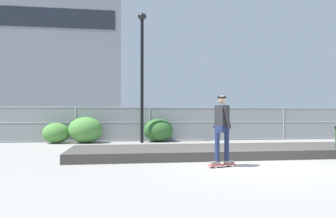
# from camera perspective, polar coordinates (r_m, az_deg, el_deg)

# --- Properties ---
(ground_plane) EXTENTS (120.00, 120.00, 0.00)m
(ground_plane) POSITION_cam_1_polar(r_m,az_deg,el_deg) (9.36, 14.39, -9.54)
(ground_plane) COLOR gray
(gravel_berm) EXTENTS (10.41, 3.05, 0.29)m
(gravel_berm) POSITION_cam_1_polar(r_m,az_deg,el_deg) (11.66, 9.56, -7.19)
(gravel_berm) COLOR #3D3A38
(gravel_berm) RESTS_ON ground_plane
(skateboard) EXTENTS (0.82, 0.43, 0.07)m
(skateboard) POSITION_cam_1_polar(r_m,az_deg,el_deg) (9.03, 9.31, -9.51)
(skateboard) COLOR #B22D2D
(skateboard) RESTS_ON ground_plane
(skater) EXTENTS (0.72, 0.62, 1.84)m
(skater) POSITION_cam_1_polar(r_m,az_deg,el_deg) (8.94, 9.29, -2.73)
(skater) COLOR gray
(skater) RESTS_ON skateboard
(chain_fence) EXTENTS (19.42, 0.06, 1.85)m
(chain_fence) POSITION_cam_1_polar(r_m,az_deg,el_deg) (18.12, 2.90, -2.55)
(chain_fence) COLOR gray
(chain_fence) RESTS_ON ground_plane
(street_lamp) EXTENTS (0.44, 0.44, 6.60)m
(street_lamp) POSITION_cam_1_polar(r_m,az_deg,el_deg) (16.93, -4.51, 8.19)
(street_lamp) COLOR black
(street_lamp) RESTS_ON ground_plane
(parked_car_near) EXTENTS (4.47, 2.08, 1.66)m
(parked_car_near) POSITION_cam_1_polar(r_m,az_deg,el_deg) (21.07, -8.14, -2.60)
(parked_car_near) COLOR #474C54
(parked_car_near) RESTS_ON ground_plane
(parked_car_mid) EXTENTS (4.45, 2.05, 1.66)m
(parked_car_mid) POSITION_cam_1_polar(r_m,az_deg,el_deg) (21.42, 6.53, -2.58)
(parked_car_mid) COLOR navy
(parked_car_mid) RESTS_ON ground_plane
(parked_car_far) EXTENTS (4.54, 2.23, 1.66)m
(parked_car_far) POSITION_cam_1_polar(r_m,az_deg,el_deg) (23.62, 19.90, -2.39)
(parked_car_far) COLOR #B7BABF
(parked_car_far) RESTS_ON ground_plane
(library_building) EXTENTS (18.86, 12.10, 22.23)m
(library_building) POSITION_cam_1_polar(r_m,az_deg,el_deg) (50.96, -19.01, 9.92)
(library_building) COLOR slate
(library_building) RESTS_ON ground_plane
(shrub_left) EXTENTS (1.31, 1.07, 1.01)m
(shrub_left) POSITION_cam_1_polar(r_m,az_deg,el_deg) (17.28, -18.78, -3.97)
(shrub_left) COLOR #477F38
(shrub_left) RESTS_ON ground_plane
(shrub_center) EXTENTS (1.70, 1.39, 1.31)m
(shrub_center) POSITION_cam_1_polar(r_m,az_deg,el_deg) (17.06, -14.05, -3.53)
(shrub_center) COLOR #477F38
(shrub_center) RESTS_ON ground_plane
(shrub_right) EXTENTS (1.56, 1.27, 1.20)m
(shrub_right) POSITION_cam_1_polar(r_m,az_deg,el_deg) (17.37, -1.68, -3.70)
(shrub_right) COLOR #2D5B28
(shrub_right) RESTS_ON ground_plane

